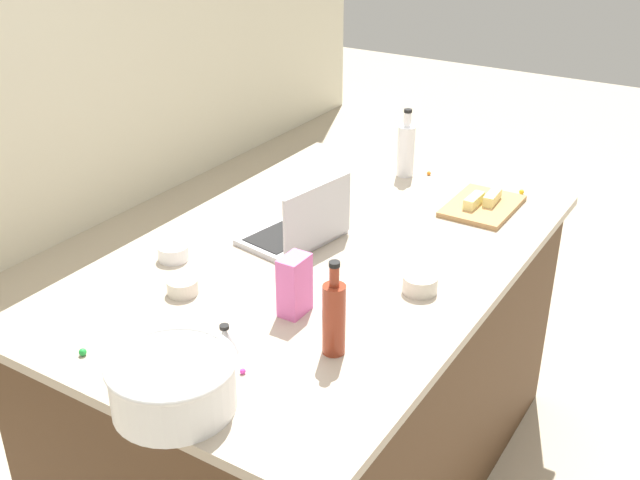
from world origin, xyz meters
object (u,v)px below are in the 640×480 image
butter_stick_right (474,201)px  candy_bag (295,285)px  laptop (300,229)px  butter_stick_left (492,198)px  cutting_board (482,206)px  ramekin_medium (183,287)px  mixing_bowl_large (173,382)px  bottle_soy (334,317)px  ramekin_wide (420,284)px  bottle_vinegar (406,149)px  kitchen_timer (225,339)px  ramekin_small (173,253)px

butter_stick_right → candy_bag: bearing=169.9°
laptop → butter_stick_left: size_ratio=3.11×
cutting_board → ramekin_medium: size_ratio=3.45×
mixing_bowl_large → ramekin_medium: 0.50m
bottle_soy → butter_stick_right: bearing=1.5°
ramekin_wide → bottle_vinegar: bearing=29.0°
laptop → bottle_soy: 0.62m
bottle_vinegar → kitchen_timer: size_ratio=3.44×
bottle_soy → candy_bag: (0.10, 0.18, -0.02)m
bottle_soy → cutting_board: 1.03m
bottle_soy → ramekin_wide: bearing=-8.3°
mixing_bowl_large → cutting_board: (1.39, -0.19, -0.06)m
laptop → cutting_board: 0.69m
mixing_bowl_large → candy_bag: candy_bag is taller
butter_stick_right → kitchen_timer: 1.15m
mixing_bowl_large → laptop: bearing=14.1°
bottle_soy → cutting_board: bearing=0.2°
kitchen_timer → bottle_soy: bearing=-58.6°
ramekin_medium → kitchen_timer: size_ratio=1.15×
butter_stick_left → ramekin_wide: size_ratio=1.10×
butter_stick_left → kitchen_timer: 1.22m
cutting_board → bottle_soy: bearing=-179.8°
mixing_bowl_large → butter_stick_left: size_ratio=2.66×
laptop → ramekin_wide: bearing=-99.7°
mixing_bowl_large → cutting_board: bearing=-7.8°
butter_stick_right → candy_bag: (-0.89, 0.16, 0.05)m
mixing_bowl_large → ramekin_wide: size_ratio=2.93×
ramekin_wide → ramekin_small: bearing=107.1°
bottle_soy → butter_stick_right: bottle_soy is taller
kitchen_timer → candy_bag: size_ratio=0.45×
bottle_vinegar → kitchen_timer: 1.31m
laptop → ramekin_small: 0.40m
bottle_soy → candy_bag: size_ratio=1.51×
ramekin_wide → butter_stick_left: bearing=3.2°
mixing_bowl_large → ramekin_small: 0.72m
cutting_board → kitchen_timer: (-1.16, 0.23, 0.03)m
ramekin_medium → mixing_bowl_large: bearing=-141.0°
bottle_vinegar → kitchen_timer: (-1.30, -0.14, -0.07)m
butter_stick_left → butter_stick_right: same height
butter_stick_right → kitchen_timer: kitchen_timer is taller
laptop → butter_stick_left: laptop is taller
bottle_soy → cutting_board: bottle_soy is taller
mixing_bowl_large → bottle_soy: bearing=-27.6°
ramekin_wide → candy_bag: size_ratio=0.59×
cutting_board → ramekin_small: size_ratio=3.24×
butter_stick_left → kitchen_timer: size_ratio=1.43×
bottle_soy → bottle_vinegar: bearing=17.9°
ramekin_medium → kitchen_timer: (-0.16, -0.28, 0.01)m
butter_stick_right → ramekin_small: (-0.83, 0.64, -0.01)m
bottle_vinegar → butter_stick_left: 0.41m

